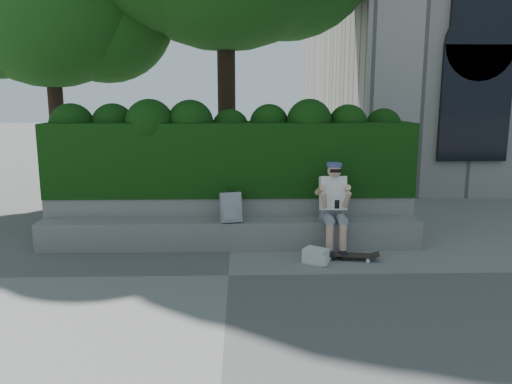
{
  "coord_description": "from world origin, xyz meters",
  "views": [
    {
      "loc": [
        0.18,
        -6.39,
        2.37
      ],
      "look_at": [
        0.4,
        1.0,
        0.95
      ],
      "focal_mm": 35.0,
      "sensor_mm": 36.0,
      "label": 1
    }
  ],
  "objects_px": {
    "backpack_plaid": "(231,207)",
    "person": "(333,203)",
    "backpack_ground": "(316,256)",
    "skateboard": "(348,255)"
  },
  "relations": [
    {
      "from": "backpack_plaid",
      "to": "skateboard",
      "type": "bearing_deg",
      "value": -28.73
    },
    {
      "from": "skateboard",
      "to": "person",
      "type": "bearing_deg",
      "value": 119.69
    },
    {
      "from": "skateboard",
      "to": "backpack_plaid",
      "type": "height_order",
      "value": "backpack_plaid"
    },
    {
      "from": "person",
      "to": "backpack_ground",
      "type": "xyz_separation_m",
      "value": [
        -0.35,
        -0.59,
        -0.65
      ]
    },
    {
      "from": "backpack_plaid",
      "to": "backpack_ground",
      "type": "relative_size",
      "value": 1.4
    },
    {
      "from": "backpack_plaid",
      "to": "backpack_ground",
      "type": "xyz_separation_m",
      "value": [
        1.23,
        -0.67,
        -0.57
      ]
    },
    {
      "from": "backpack_plaid",
      "to": "person",
      "type": "bearing_deg",
      "value": -14.38
    },
    {
      "from": "skateboard",
      "to": "backpack_ground",
      "type": "xyz_separation_m",
      "value": [
        -0.51,
        -0.13,
        0.04
      ]
    },
    {
      "from": "person",
      "to": "backpack_plaid",
      "type": "distance_m",
      "value": 1.58
    },
    {
      "from": "skateboard",
      "to": "backpack_ground",
      "type": "height_order",
      "value": "backpack_ground"
    }
  ]
}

